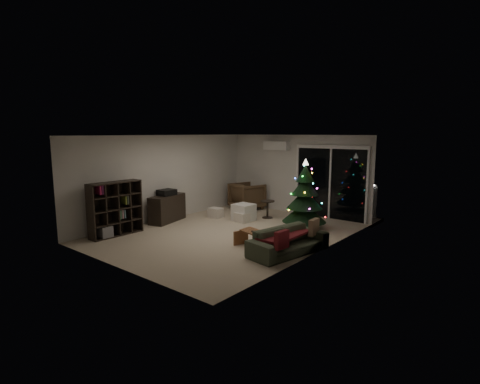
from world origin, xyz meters
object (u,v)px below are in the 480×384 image
object	(u,v)px
media_cabinet	(167,208)
coffee_table	(260,241)
armchair	(247,196)
bookshelf	(112,208)
sofa	(288,241)
christmas_tree	(305,195)

from	to	relation	value
media_cabinet	coffee_table	distance (m)	3.65
media_cabinet	armchair	xyz separation A→B (m)	(0.67, 2.90, 0.06)
bookshelf	sofa	distance (m)	4.58
bookshelf	sofa	bearing A→B (deg)	21.00
bookshelf	coffee_table	size ratio (longest dim) A/B	1.20
media_cabinet	sofa	distance (m)	4.31
armchair	coffee_table	xyz separation A→B (m)	(2.96, -3.28, -0.26)
media_cabinet	armchair	size ratio (longest dim) A/B	1.27
armchair	christmas_tree	bearing A→B (deg)	174.15
armchair	coffee_table	size ratio (longest dim) A/B	0.86
sofa	christmas_tree	world-z (taller)	christmas_tree
bookshelf	coffee_table	world-z (taller)	bookshelf
sofa	coffee_table	distance (m)	0.69
media_cabinet	armchair	world-z (taller)	armchair
coffee_table	christmas_tree	distance (m)	2.27
bookshelf	christmas_tree	size ratio (longest dim) A/B	0.72
bookshelf	armchair	distance (m)	4.74
bookshelf	media_cabinet	bearing A→B (deg)	91.40
coffee_table	sofa	bearing A→B (deg)	26.46
media_cabinet	christmas_tree	world-z (taller)	christmas_tree
christmas_tree	coffee_table	bearing A→B (deg)	-87.38
coffee_table	christmas_tree	world-z (taller)	christmas_tree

